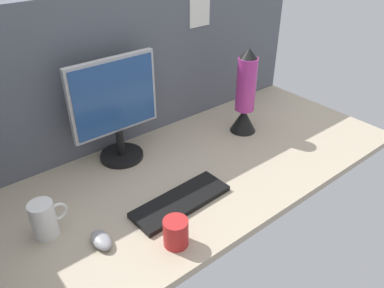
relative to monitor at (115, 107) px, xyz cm
name	(u,v)px	position (x,y,z in cm)	size (l,w,h in cm)	color
ground_plane	(193,170)	(18.71, -25.12, -24.99)	(180.00, 80.00, 3.00)	tan
cubicle_wall_back	(138,66)	(18.75, 12.38, 8.79)	(180.00, 5.50, 64.50)	#565B66
monitor	(115,107)	(0.00, 0.00, 0.00)	(36.85, 18.00, 43.32)	black
keyboard	(181,201)	(1.31, -39.87, -22.49)	(37.00, 13.00, 2.00)	black
mouse	(101,240)	(-29.79, -39.36, -21.79)	(5.60, 9.60, 3.40)	#99999E
mug_red_plastic	(176,232)	(-11.45, -53.96, -18.77)	(7.96, 7.96, 9.43)	red
mug_ceramic_white	(44,219)	(-41.24, -24.41, -17.13)	(11.95, 7.86, 12.65)	white
lava_lamp	(245,98)	(56.34, -16.61, -6.75)	(12.19, 12.19, 39.90)	black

